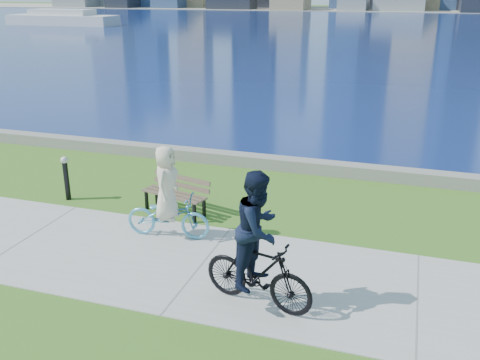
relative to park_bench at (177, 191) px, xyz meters
The scene contains 10 objects.
ground 2.83m from the park_bench, 56.56° to the right, with size 320.00×320.00×0.00m, color #35631A.
concrete_path 2.83m from the park_bench, 56.56° to the right, with size 80.00×3.50×0.02m, color #A3A39E.
seawall 4.18m from the park_bench, 68.40° to the left, with size 90.00×0.50×0.35m, color slate.
bay_water 69.69m from the park_bench, 88.74° to the left, with size 320.00×131.00×0.01m, color navy.
far_shore 127.69m from the park_bench, 89.31° to the left, with size 320.00×30.00×0.12m, color gray.
ferry_near 71.24m from the park_bench, 127.51° to the left, with size 15.96×4.56×2.17m.
park_bench is the anchor object (origin of this frame).
bollard_lamp 2.97m from the park_bench, behind, with size 0.18×0.18×1.14m.
cyclist_woman 1.41m from the park_bench, 73.35° to the right, with size 0.83×1.88×2.02m.
cyclist_man 4.44m from the park_bench, 47.89° to the right, with size 0.99×2.06×2.39m.
Camera 1 is at (3.56, -8.45, 5.08)m, focal length 40.00 mm.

